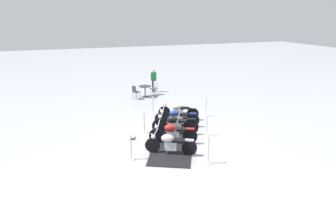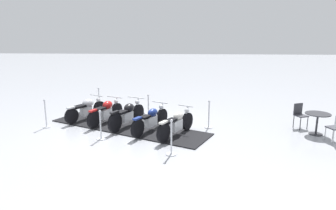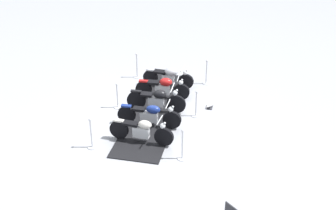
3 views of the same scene
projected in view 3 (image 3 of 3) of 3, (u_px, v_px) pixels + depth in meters
The scene contains 14 objects.
ground_plane at pixel (156, 112), 16.64m from camera, with size 80.00×80.00×0.00m, color #A8AAB2.
display_platform at pixel (156, 111), 16.63m from camera, with size 6.39×1.67×0.04m, color black.
motorcycle_cream at pixel (142, 130), 14.62m from camera, with size 1.97×1.20×0.95m.
motorcycle_navy at pixel (150, 115), 15.52m from camera, with size 2.10×1.16×0.95m.
motorcycle_black at pixel (157, 99), 16.38m from camera, with size 2.06×1.12×1.04m.
motorcycle_maroon at pixel (163, 87), 17.30m from camera, with size 2.01×1.05×0.94m.
motorcycle_chrome at pixel (169, 76), 18.19m from camera, with size 1.92×1.18×0.91m.
stanchion_left_rear at pixel (137, 69), 19.05m from camera, with size 0.30×0.30×1.11m.
stanchion_right_mid at pixel (196, 108), 16.21m from camera, with size 0.33×0.33×1.03m.
stanchion_right_front at pixel (182, 149), 13.87m from camera, with size 0.31×0.31×1.07m.
stanchion_left_front at pixel (92, 138), 14.42m from camera, with size 0.32×0.32×1.09m.
stanchion_right_rear at pixel (206, 75), 18.50m from camera, with size 0.28×0.28×1.07m.
stanchion_left_mid at pixel (118, 100), 16.75m from camera, with size 0.31×0.31×1.02m.
info_placard at pixel (210, 106), 16.88m from camera, with size 0.35×0.43×0.19m.
Camera 3 is at (2.94, 14.14, 8.29)m, focal length 47.86 mm.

